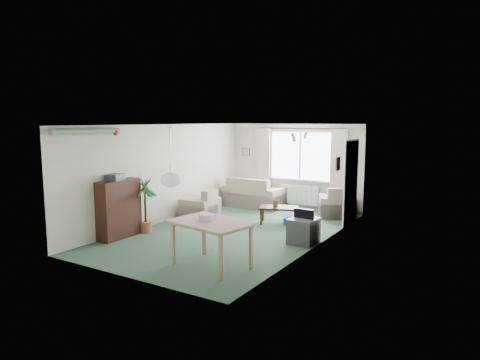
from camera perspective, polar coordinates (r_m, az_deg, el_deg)
The scene contains 25 objects.
ground at distance 9.70m, azimuth -0.94°, elevation -6.95°, with size 6.50×6.50×0.00m, color #2D4B36.
window at distance 12.18m, azimuth 8.08°, elevation 3.20°, with size 1.80×0.03×1.30m, color white.
curtain_rod at distance 12.07m, azimuth 7.99°, elevation 6.82°, with size 2.60×0.03×0.03m, color black.
curtain_left at distance 12.61m, azimuth 3.08°, elevation 2.38°, with size 0.45×0.08×2.00m, color beige.
curtain_right at distance 11.69m, azimuth 13.02°, elevation 1.74°, with size 0.45×0.08×2.00m, color beige.
radiator at distance 12.28m, azimuth 7.90°, elevation -1.93°, with size 1.20×0.10×0.55m, color white.
doorway at distance 10.66m, azimuth 14.60°, elevation -0.37°, with size 0.03×0.95×2.00m, color black.
pendant_lamp at distance 7.48m, azimuth -9.19°, elevation 0.03°, with size 0.36×0.36×0.36m, color white.
tinsel_garland at distance 8.94m, azimuth -19.71°, elevation 6.10°, with size 1.60×1.60×0.12m, color #196626.
bauble_cluster_a at distance 9.57m, azimuth 8.60°, elevation 6.22°, with size 0.20×0.20×0.20m, color silver.
bauble_cluster_b at distance 8.35m, azimuth 7.25°, elevation 5.99°, with size 0.20×0.20×0.20m, color silver.
wall_picture_back at distance 13.00m, azimuth 0.78°, elevation 3.80°, with size 0.28×0.03×0.22m, color brown.
wall_picture_right at distance 9.65m, azimuth 12.93°, elevation 2.13°, with size 0.03×0.24×0.30m, color brown.
sofa at distance 12.43m, azimuth 1.93°, elevation -1.61°, with size 1.71×0.91×0.86m, color beige.
armchair_corner at distance 11.40m, azimuth 12.83°, elevation -2.83°, with size 0.89×0.85×0.80m, color #C3B394.
armchair_left at distance 11.06m, azimuth -5.37°, elevation -3.13°, with size 0.83×0.79×0.75m, color beige.
coffee_table at distance 10.48m, azimuth 5.20°, elevation -4.68°, with size 0.92×0.51×0.41m, color black.
photo_frame at distance 10.41m, azimuth 4.75°, elevation -3.15°, with size 0.12×0.02×0.16m, color brown.
bookshelf at distance 9.49m, azimuth -15.83°, elevation -3.73°, with size 0.34×1.02×1.25m, color black.
hifi_box at distance 9.33m, azimuth -16.36°, elevation 0.36°, with size 0.28×0.35×0.14m, color #303135.
houseplant at distance 9.76m, azimuth -12.53°, elevation -3.14°, with size 0.56×0.56×1.30m, color #226326.
dining_table at distance 7.42m, azimuth -3.81°, elevation -8.57°, with size 1.25×0.83×0.78m, color tan.
gift_box at distance 7.37m, azimuth -4.36°, elevation -5.08°, with size 0.25×0.18×0.12m, color silver.
tv_cube at distance 8.89m, azimuth 8.48°, elevation -6.71°, with size 0.52×0.57×0.52m, color #3E3D43.
pet_bed at distance 10.58m, azimuth 7.61°, elevation -5.38°, with size 0.67×0.67×0.13m, color #224C9B.
Camera 1 is at (5.05, -7.89, 2.50)m, focal length 32.00 mm.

